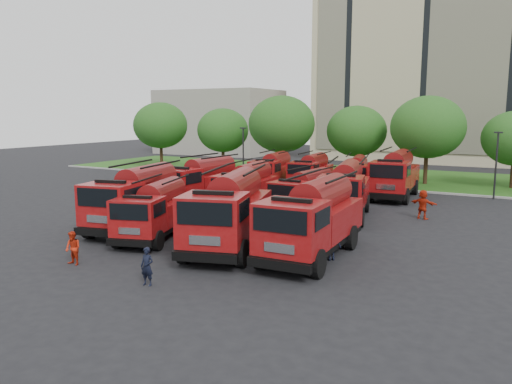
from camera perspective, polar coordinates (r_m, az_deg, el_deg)
ground at (r=28.75m, az=-1.48°, el=-4.03°), size 140.00×140.00×0.00m
lawn at (r=52.53m, az=12.96°, el=1.79°), size 70.00×16.00×0.12m
curb at (r=44.85m, az=10.11°, el=0.67°), size 70.00×0.30×0.14m
apartment_building at (r=73.38m, az=19.71°, el=13.24°), size 30.00×14.18×25.00m
side_building at (r=81.23m, az=-4.18°, el=7.99°), size 18.00×12.00×10.00m
tree_0 at (r=59.90m, az=-10.86°, el=7.49°), size 6.30×6.30×7.70m
tree_1 at (r=56.01m, az=-3.81°, el=7.05°), size 5.71×5.71×6.98m
tree_2 at (r=50.77m, az=2.96°, el=7.76°), size 6.72×6.72×8.22m
tree_3 at (r=50.53m, az=11.42°, el=6.82°), size 5.88×5.88×7.19m
tree_4 at (r=47.40m, az=19.04°, el=7.02°), size 6.55×6.55×8.01m
lamp_post_0 at (r=48.04m, az=-1.47°, el=4.75°), size 0.60×0.25×5.11m
lamp_post_1 at (r=41.59m, az=25.77°, el=3.18°), size 0.60×0.25×5.11m
fire_truck_0 at (r=28.88m, az=-13.42°, el=-0.65°), size 4.14×8.05×3.50m
fire_truck_1 at (r=26.56m, az=-11.40°, el=-2.05°), size 4.03×6.78×2.93m
fire_truck_2 at (r=24.04m, az=-3.04°, el=-2.19°), size 4.90×8.40×3.62m
fire_truck_3 at (r=22.76m, az=6.55°, el=-3.04°), size 3.06×7.79×3.50m
fire_truck_4 at (r=35.69m, az=-6.28°, el=1.22°), size 2.93×7.40×3.32m
fire_truck_5 at (r=33.58m, az=-1.08°, el=0.59°), size 3.21×7.06×3.10m
fire_truck_6 at (r=31.84m, az=5.65°, el=-0.13°), size 2.64×6.45×2.88m
fire_truck_7 at (r=31.79m, az=10.17°, el=0.25°), size 4.12×7.86×3.41m
fire_truck_8 at (r=43.22m, az=1.95°, el=2.46°), size 3.28×6.99×3.06m
fire_truck_9 at (r=42.95m, az=6.32°, el=2.32°), size 2.85×6.73×2.98m
fire_truck_10 at (r=42.11m, az=11.44°, el=2.01°), size 3.52×6.72×2.91m
fire_truck_11 at (r=39.94m, az=15.63°, el=1.95°), size 3.29×7.99×3.56m
firefighter_0 at (r=19.79m, az=-12.27°, el=-10.37°), size 0.57×0.44×1.49m
firefighter_1 at (r=23.17m, az=-20.09°, el=-7.83°), size 0.75×0.45×1.47m
firefighter_2 at (r=22.02m, az=4.91°, el=-8.18°), size 0.82×1.13×1.73m
firefighter_3 at (r=22.72m, az=8.54°, el=-7.70°), size 1.07×1.07×1.55m
firefighter_4 at (r=34.29m, az=-9.17°, el=-1.99°), size 0.98×0.85×1.68m
firefighter_5 at (r=32.59m, az=18.46°, el=-2.93°), size 1.83×1.18×1.82m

